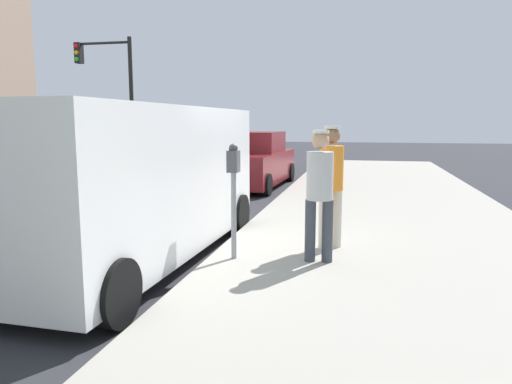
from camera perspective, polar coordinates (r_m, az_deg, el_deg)
ground_plane at (r=7.81m, az=-10.35°, el=-6.22°), size 80.00×80.00×0.00m
sidewalk_slab at (r=7.22m, az=16.40°, el=-7.03°), size 5.00×32.00×0.15m
parking_meter_near at (r=6.22m, az=-2.70°, el=1.28°), size 0.14×0.18×1.52m
pedestrian_in_gray at (r=6.13m, az=7.59°, el=0.55°), size 0.36×0.34×1.69m
pedestrian_in_orange at (r=6.85m, az=8.94°, el=1.60°), size 0.34×0.34×1.74m
parked_van at (r=6.82m, az=-14.83°, el=1.41°), size 2.28×5.27×2.15m
parked_sedan_ahead at (r=14.43m, az=-0.51°, el=3.60°), size 2.09×4.47×1.65m
traffic_light_corner at (r=20.18m, az=-16.88°, el=12.47°), size 2.48×0.42×5.20m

